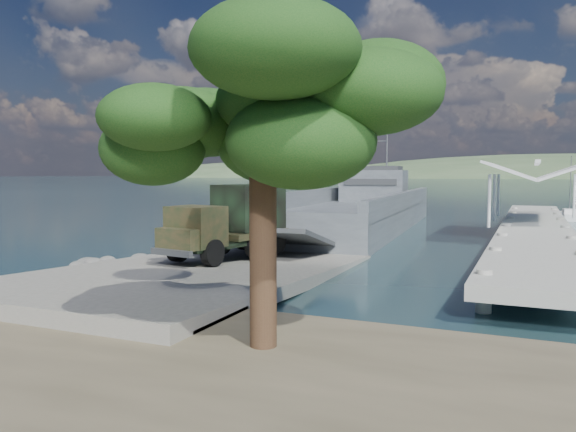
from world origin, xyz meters
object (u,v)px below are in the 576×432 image
Objects in this scene: pier at (535,218)px; soldier at (179,242)px; military_truck at (233,221)px; sailboat_far at (569,216)px; landing_craft at (349,218)px; overhang_tree at (251,115)px.

pier reaches higher than soldier.
military_truck is 40.50m from sailboat_far.
military_truck is 1.20× the size of sailboat_far.
soldier is (-1.11, -2.80, -0.76)m from military_truck.
pier is 5.76× the size of military_truck.
landing_craft reaches higher than sailboat_far.
sailboat_far is at bearing 41.07° from landing_craft.
sailboat_far is (16.88, 16.89, -0.53)m from landing_craft.
landing_craft is 5.71× the size of sailboat_far.
overhang_tree is at bearing -57.64° from soldier.
landing_craft is 19.28× the size of soldier.
sailboat_far is at bearing 81.30° from pier.
landing_craft reaches higher than soldier.
sailboat_far is 0.79× the size of overhang_tree.
soldier is 43.49m from sailboat_far.
military_truck is (0.44, -20.08, 1.33)m from landing_craft.
landing_craft is 4.75× the size of military_truck.
pier is 5.48× the size of overhang_tree.
sailboat_far reaches higher than soldier.
sailboat_far is (16.44, 36.97, -1.86)m from military_truck.
sailboat_far reaches higher than pier.
pier is at bearing 60.87° from military_truck.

